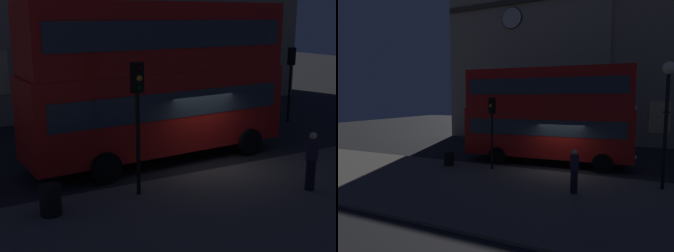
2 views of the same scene
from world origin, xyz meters
The scene contains 7 objects.
ground_plane centered at (0.00, 0.00, 0.00)m, with size 80.00×80.00×0.00m, color #232326.
sidewalk_slab centered at (0.00, -4.39, 0.06)m, with size 44.00×7.42×0.12m, color #5B564F.
double_decker_bus centered at (-1.18, 1.41, 3.15)m, with size 9.91×3.14×5.68m.
traffic_light_near_kerb centered at (-3.35, -1.56, 2.90)m, with size 0.32×0.36×3.86m.
traffic_light_far_side centered at (7.49, 4.02, 2.67)m, with size 0.38×0.40×3.70m.
pedestrian centered at (1.32, -3.67, 1.04)m, with size 0.35×0.35×1.79m.
litter_bin centered at (-5.99, -1.75, 0.53)m, with size 0.57×0.57×0.81m, color black.
Camera 1 is at (-8.64, -13.17, 5.25)m, focal length 49.40 mm.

